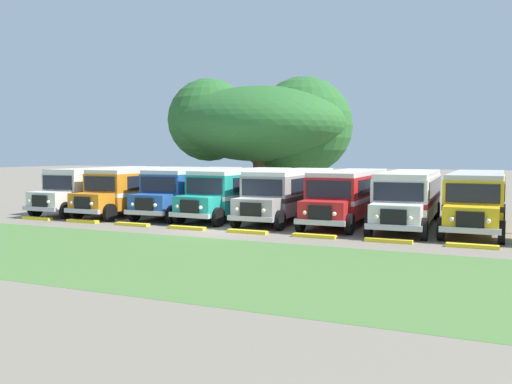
{
  "coord_description": "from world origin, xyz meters",
  "views": [
    {
      "loc": [
        12.27,
        -23.48,
        3.78
      ],
      "look_at": [
        0.0,
        4.46,
        1.6
      ],
      "focal_mm": 38.05,
      "sensor_mm": 36.0,
      "label": 1
    }
  ],
  "objects_px": {
    "parked_bus_slot_3": "(242,190)",
    "parked_bus_slot_5": "(349,193)",
    "parked_bus_slot_1": "(145,188)",
    "parked_bus_slot_0": "(105,186)",
    "parked_bus_slot_2": "(195,188)",
    "parked_bus_slot_4": "(290,191)",
    "parked_bus_slot_7": "(477,197)",
    "parked_bus_slot_6": "(409,195)",
    "broad_shade_tree": "(265,125)"
  },
  "relations": [
    {
      "from": "parked_bus_slot_3",
      "to": "parked_bus_slot_5",
      "type": "relative_size",
      "value": 1.0
    },
    {
      "from": "parked_bus_slot_1",
      "to": "parked_bus_slot_0",
      "type": "bearing_deg",
      "value": -88.0
    },
    {
      "from": "parked_bus_slot_5",
      "to": "parked_bus_slot_1",
      "type": "bearing_deg",
      "value": -88.52
    },
    {
      "from": "parked_bus_slot_1",
      "to": "parked_bus_slot_3",
      "type": "xyz_separation_m",
      "value": [
        6.6,
        0.58,
        0.0
      ]
    },
    {
      "from": "parked_bus_slot_2",
      "to": "parked_bus_slot_3",
      "type": "relative_size",
      "value": 1.0
    },
    {
      "from": "parked_bus_slot_4",
      "to": "parked_bus_slot_5",
      "type": "bearing_deg",
      "value": 88.79
    },
    {
      "from": "parked_bus_slot_4",
      "to": "parked_bus_slot_7",
      "type": "height_order",
      "value": "same"
    },
    {
      "from": "parked_bus_slot_2",
      "to": "parked_bus_slot_0",
      "type": "bearing_deg",
      "value": -86.3
    },
    {
      "from": "parked_bus_slot_5",
      "to": "parked_bus_slot_6",
      "type": "height_order",
      "value": "same"
    },
    {
      "from": "parked_bus_slot_7",
      "to": "parked_bus_slot_1",
      "type": "bearing_deg",
      "value": -87.66
    },
    {
      "from": "parked_bus_slot_3",
      "to": "parked_bus_slot_4",
      "type": "xyz_separation_m",
      "value": [
        3.12,
        -0.05,
        0.0
      ]
    },
    {
      "from": "parked_bus_slot_1",
      "to": "parked_bus_slot_6",
      "type": "xyz_separation_m",
      "value": [
        16.48,
        0.13,
        0.0
      ]
    },
    {
      "from": "parked_bus_slot_1",
      "to": "parked_bus_slot_7",
      "type": "distance_m",
      "value": 19.77
    },
    {
      "from": "parked_bus_slot_7",
      "to": "parked_bus_slot_3",
      "type": "bearing_deg",
      "value": -89.5
    },
    {
      "from": "parked_bus_slot_4",
      "to": "parked_bus_slot_7",
      "type": "bearing_deg",
      "value": 89.22
    },
    {
      "from": "parked_bus_slot_3",
      "to": "parked_bus_slot_0",
      "type": "bearing_deg",
      "value": -83.57
    },
    {
      "from": "parked_bus_slot_1",
      "to": "parked_bus_slot_7",
      "type": "height_order",
      "value": "same"
    },
    {
      "from": "parked_bus_slot_5",
      "to": "parked_bus_slot_7",
      "type": "height_order",
      "value": "same"
    },
    {
      "from": "parked_bus_slot_0",
      "to": "parked_bus_slot_4",
      "type": "bearing_deg",
      "value": 91.96
    },
    {
      "from": "parked_bus_slot_0",
      "to": "parked_bus_slot_1",
      "type": "relative_size",
      "value": 1.0
    },
    {
      "from": "parked_bus_slot_6",
      "to": "broad_shade_tree",
      "type": "distance_m",
      "value": 19.33
    },
    {
      "from": "parked_bus_slot_3",
      "to": "broad_shade_tree",
      "type": "distance_m",
      "value": 13.82
    },
    {
      "from": "parked_bus_slot_0",
      "to": "parked_bus_slot_1",
      "type": "distance_m",
      "value": 3.23
    },
    {
      "from": "parked_bus_slot_2",
      "to": "parked_bus_slot_5",
      "type": "distance_m",
      "value": 9.95
    },
    {
      "from": "parked_bus_slot_5",
      "to": "parked_bus_slot_6",
      "type": "relative_size",
      "value": 1.0
    },
    {
      "from": "parked_bus_slot_0",
      "to": "parked_bus_slot_3",
      "type": "relative_size",
      "value": 1.0
    },
    {
      "from": "parked_bus_slot_4",
      "to": "parked_bus_slot_5",
      "type": "height_order",
      "value": "same"
    },
    {
      "from": "parked_bus_slot_4",
      "to": "parked_bus_slot_3",
      "type": "bearing_deg",
      "value": -91.44
    },
    {
      "from": "parked_bus_slot_1",
      "to": "parked_bus_slot_5",
      "type": "relative_size",
      "value": 1.0
    },
    {
      "from": "parked_bus_slot_0",
      "to": "parked_bus_slot_7",
      "type": "height_order",
      "value": "same"
    },
    {
      "from": "parked_bus_slot_1",
      "to": "parked_bus_slot_5",
      "type": "xyz_separation_m",
      "value": [
        13.2,
        0.48,
        0.0
      ]
    },
    {
      "from": "parked_bus_slot_0",
      "to": "parked_bus_slot_6",
      "type": "xyz_separation_m",
      "value": [
        19.71,
        0.17,
        0.0
      ]
    },
    {
      "from": "parked_bus_slot_0",
      "to": "parked_bus_slot_7",
      "type": "bearing_deg",
      "value": 90.73
    },
    {
      "from": "parked_bus_slot_7",
      "to": "broad_shade_tree",
      "type": "height_order",
      "value": "broad_shade_tree"
    },
    {
      "from": "parked_bus_slot_7",
      "to": "parked_bus_slot_4",
      "type": "bearing_deg",
      "value": -89.34
    },
    {
      "from": "parked_bus_slot_2",
      "to": "parked_bus_slot_3",
      "type": "xyz_separation_m",
      "value": [
        3.35,
        -0.07,
        0.0
      ]
    },
    {
      "from": "parked_bus_slot_4",
      "to": "parked_bus_slot_6",
      "type": "xyz_separation_m",
      "value": [
        6.76,
        -0.39,
        0.0
      ]
    },
    {
      "from": "parked_bus_slot_0",
      "to": "parked_bus_slot_3",
      "type": "bearing_deg",
      "value": 93.06
    },
    {
      "from": "parked_bus_slot_5",
      "to": "parked_bus_slot_7",
      "type": "xyz_separation_m",
      "value": [
        6.56,
        -0.01,
        0.0
      ]
    },
    {
      "from": "parked_bus_slot_7",
      "to": "parked_bus_slot_6",
      "type": "bearing_deg",
      "value": -83.17
    },
    {
      "from": "parked_bus_slot_1",
      "to": "broad_shade_tree",
      "type": "height_order",
      "value": "broad_shade_tree"
    },
    {
      "from": "broad_shade_tree",
      "to": "parked_bus_slot_1",
      "type": "bearing_deg",
      "value": -102.38
    },
    {
      "from": "parked_bus_slot_0",
      "to": "parked_bus_slot_4",
      "type": "height_order",
      "value": "same"
    },
    {
      "from": "parked_bus_slot_7",
      "to": "parked_bus_slot_2",
      "type": "bearing_deg",
      "value": -89.66
    },
    {
      "from": "parked_bus_slot_1",
      "to": "parked_bus_slot_3",
      "type": "bearing_deg",
      "value": 96.32
    },
    {
      "from": "parked_bus_slot_2",
      "to": "broad_shade_tree",
      "type": "height_order",
      "value": "broad_shade_tree"
    },
    {
      "from": "parked_bus_slot_4",
      "to": "parked_bus_slot_6",
      "type": "relative_size",
      "value": 1.0
    },
    {
      "from": "parked_bus_slot_6",
      "to": "parked_bus_slot_3",
      "type": "bearing_deg",
      "value": -94.1
    },
    {
      "from": "parked_bus_slot_6",
      "to": "broad_shade_tree",
      "type": "relative_size",
      "value": 0.73
    },
    {
      "from": "parked_bus_slot_6",
      "to": "parked_bus_slot_5",
      "type": "bearing_deg",
      "value": -97.56
    }
  ]
}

